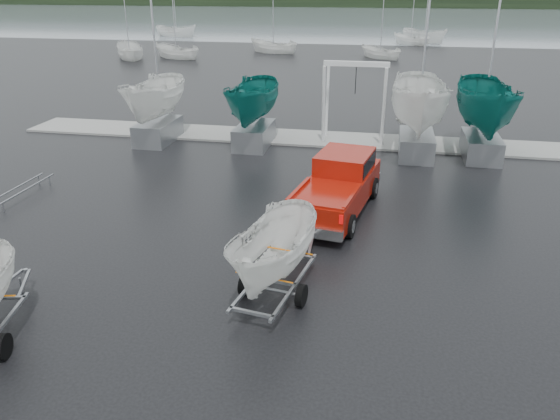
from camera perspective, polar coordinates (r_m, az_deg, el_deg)
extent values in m
plane|color=black|center=(17.74, -5.75, -3.54)|extent=(120.00, 120.00, 0.00)
plane|color=slate|center=(115.53, 9.20, 18.72)|extent=(300.00, 300.00, 0.00)
cube|color=#969691|center=(29.62, 1.43, 7.59)|extent=(30.00, 3.00, 0.12)
cube|color=maroon|center=(19.84, 5.93, 1.93)|extent=(2.95, 6.08, 0.95)
cube|color=maroon|center=(20.56, 6.79, 4.87)|extent=(2.22, 2.59, 0.85)
cube|color=black|center=(20.54, 6.80, 5.01)|extent=(2.20, 2.34, 0.55)
cube|color=silver|center=(17.33, 3.33, -2.28)|extent=(2.03, 0.51, 0.35)
cylinder|color=black|center=(21.94, 4.79, 2.94)|extent=(0.43, 0.84, 0.80)
cylinder|color=black|center=(21.54, 9.67, 2.29)|extent=(0.43, 0.84, 0.80)
cylinder|color=black|center=(18.55, 1.49, -0.82)|extent=(0.43, 0.84, 0.80)
cylinder|color=black|center=(18.08, 7.22, -1.68)|extent=(0.43, 0.84, 0.80)
cube|color=gray|center=(14.85, -2.47, -7.07)|extent=(0.67, 3.56, 0.08)
cube|color=gray|center=(14.51, 1.57, -7.84)|extent=(0.67, 3.56, 0.08)
cylinder|color=gray|center=(14.59, -0.76, -8.33)|extent=(1.59, 0.34, 0.08)
cylinder|color=black|center=(14.86, -3.66, -7.75)|extent=(0.28, 0.62, 0.60)
cylinder|color=black|center=(14.36, 2.25, -8.91)|extent=(0.28, 0.62, 0.60)
imported|color=white|center=(13.67, -0.51, 0.72)|extent=(1.92, 1.96, 4.43)
cube|color=orange|center=(15.06, 0.61, -4.21)|extent=(1.54, 0.30, 0.03)
cube|color=orange|center=(13.75, -1.69, -7.05)|extent=(1.54, 0.30, 0.03)
cylinder|color=black|center=(14.02, -26.96, -12.59)|extent=(0.30, 0.62, 0.60)
cylinder|color=silver|center=(28.16, 4.58, 10.81)|extent=(0.16, 0.58, 3.99)
cylinder|color=silver|center=(29.71, 4.96, 11.43)|extent=(0.16, 0.58, 3.99)
cylinder|color=silver|center=(27.98, 10.79, 10.41)|extent=(0.16, 0.58, 3.99)
cylinder|color=silver|center=(29.55, 10.85, 11.05)|extent=(0.16, 0.58, 3.99)
cube|color=silver|center=(28.47, 8.01, 14.89)|extent=(3.30, 0.25, 0.25)
cube|color=gray|center=(29.56, -12.61, 8.02)|extent=(1.60, 3.20, 1.10)
imported|color=white|center=(28.89, -13.22, 14.76)|extent=(2.23, 2.29, 5.93)
cylinder|color=#B2B2B7|center=(29.11, -13.33, 20.43)|extent=(0.10, 0.10, 7.00)
cube|color=gray|center=(28.12, -2.70, 7.80)|extent=(1.60, 3.20, 1.10)
imported|color=#0E645B|center=(27.42, -2.84, 14.91)|extent=(2.23, 2.29, 5.94)
cube|color=gray|center=(27.21, 14.02, 6.62)|extent=(1.60, 3.20, 1.10)
imported|color=white|center=(26.41, 14.89, 15.15)|extent=(2.66, 2.73, 7.07)
cube|color=gray|center=(27.83, 20.24, 6.24)|extent=(1.60, 3.20, 1.10)
imported|color=#0E645B|center=(27.06, 21.41, 14.30)|extent=(2.58, 2.65, 6.85)
cylinder|color=gray|center=(22.38, -27.02, 0.68)|extent=(0.06, 6.50, 0.06)
imported|color=white|center=(62.60, -10.74, 15.30)|extent=(3.10, 3.06, 6.13)
cylinder|color=#B2B2B7|center=(62.22, -11.03, 18.95)|extent=(0.08, 0.08, 8.00)
imported|color=white|center=(66.53, -0.70, 16.11)|extent=(3.09, 3.06, 6.25)
cylinder|color=#B2B2B7|center=(66.18, -0.72, 19.55)|extent=(0.08, 0.08, 8.00)
imported|color=white|center=(62.60, 10.39, 15.32)|extent=(2.93, 2.92, 5.44)
cylinder|color=#B2B2B7|center=(62.23, 10.66, 18.97)|extent=(0.08, 0.08, 8.00)
imported|color=white|center=(88.22, -10.75, 17.41)|extent=(3.36, 3.31, 7.16)
cylinder|color=#B2B2B7|center=(87.95, -10.96, 19.99)|extent=(0.08, 0.08, 8.00)
imported|color=white|center=(80.66, 14.79, 16.59)|extent=(4.24, 4.25, 7.90)
cylinder|color=#B2B2B7|center=(80.37, 15.09, 19.41)|extent=(0.08, 0.08, 8.00)
imported|color=white|center=(63.60, -15.39, 15.02)|extent=(3.58, 3.60, 6.82)
cylinder|color=#B2B2B7|center=(63.23, -15.78, 18.59)|extent=(0.08, 0.08, 8.00)
imported|color=white|center=(76.99, 13.45, 16.44)|extent=(3.07, 3.06, 5.70)
cylinder|color=#B2B2B7|center=(76.69, 13.74, 19.40)|extent=(0.08, 0.08, 8.00)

